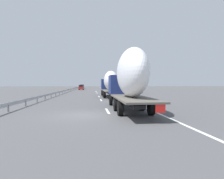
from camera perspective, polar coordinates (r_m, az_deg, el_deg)
ground_plane at (r=53.99m, az=-6.50°, el=-0.72°), size 260.00×260.00×0.00m
lane_stripe_0 at (r=16.15m, az=-1.34°, el=-6.23°), size 3.20×0.20×0.01m
lane_stripe_1 at (r=26.87m, az=-3.20°, el=-3.08°), size 3.20×0.20×0.01m
lane_stripe_2 at (r=34.42m, az=-3.81°, el=-2.04°), size 3.20×0.20×0.01m
lane_stripe_3 at (r=47.68m, az=-4.41°, el=-1.02°), size 3.20×0.20×0.01m
lane_stripe_4 at (r=59.97m, az=-4.73°, el=-0.47°), size 3.20×0.20×0.01m
lane_stripe_5 at (r=56.52m, az=-4.65°, el=-0.60°), size 3.20×0.20×0.01m
edge_line_right at (r=59.20m, az=-1.12°, el=-0.50°), size 110.00×0.20×0.01m
truck_lead at (r=32.78m, az=-0.56°, el=2.04°), size 13.34×2.55×4.30m
truck_trailing at (r=16.11m, az=5.10°, el=3.41°), size 12.06×2.55×4.96m
car_blue_sedan at (r=92.48m, az=-8.68°, el=0.85°), size 4.37×1.81×1.93m
car_red_compact at (r=73.69m, az=-8.98°, el=0.62°), size 4.72×1.75×1.84m
road_sign at (r=51.24m, az=0.97°, el=1.51°), size 0.10×0.90×3.02m
tree_0 at (r=61.00m, az=4.73°, el=3.41°), size 3.11×3.11×6.78m
tree_1 at (r=63.78m, az=4.36°, el=2.68°), size 2.62×2.62×5.30m
tree_2 at (r=45.74m, az=5.92°, el=3.18°), size 2.95×2.95×5.59m
guardrail_median at (r=57.34m, az=-12.48°, el=-0.03°), size 94.00×0.10×0.76m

